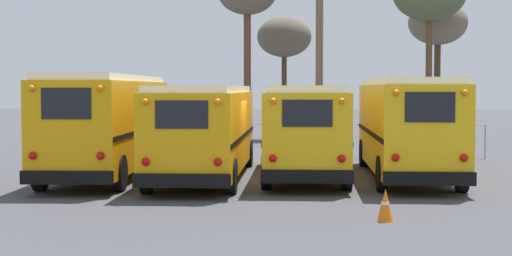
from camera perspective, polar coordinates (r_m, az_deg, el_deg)
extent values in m
plane|color=#424247|center=(25.46, -0.02, -3.62)|extent=(160.00, 160.00, 0.00)
cube|color=#E5A00C|center=(26.07, -10.71, 0.32)|extent=(2.85, 10.05, 2.75)
cube|color=white|center=(26.05, -10.74, 3.57)|extent=(2.64, 9.65, 0.20)
cube|color=black|center=(21.31, -13.60, -3.52)|extent=(2.46, 0.31, 0.36)
cube|color=black|center=(21.20, -13.64, 1.74)|extent=(1.32, 0.09, 0.83)
sphere|color=red|center=(21.50, -15.94, -1.95)|extent=(0.22, 0.22, 0.22)
sphere|color=orange|center=(21.42, -16.01, 2.79)|extent=(0.18, 0.18, 0.18)
sphere|color=red|center=(21.02, -11.25, -2.00)|extent=(0.22, 0.22, 0.22)
sphere|color=orange|center=(20.94, -11.30, 2.85)|extent=(0.18, 0.18, 0.18)
cube|color=black|center=(26.37, -13.28, -0.13)|extent=(0.46, 9.75, 0.14)
cube|color=black|center=(25.85, -8.07, -0.14)|extent=(0.46, 9.75, 0.14)
cylinder|color=black|center=(29.98, -11.26, -1.68)|extent=(0.33, 1.05, 1.04)
cylinder|color=black|center=(29.55, -7.01, -1.72)|extent=(0.33, 1.05, 1.04)
cylinder|color=black|center=(22.90, -15.42, -3.16)|extent=(0.33, 1.05, 1.04)
cylinder|color=black|center=(22.34, -9.90, -3.25)|extent=(0.33, 1.05, 1.04)
cube|color=#E5A00C|center=(25.21, -3.73, -0.13)|extent=(2.72, 10.19, 2.42)
cube|color=white|center=(25.18, -3.74, 2.85)|extent=(2.51, 9.78, 0.20)
cube|color=black|center=(20.26, -5.42, -3.83)|extent=(2.54, 0.26, 0.36)
cube|color=black|center=(20.15, -5.44, 0.98)|extent=(1.37, 0.06, 0.73)
sphere|color=red|center=(20.35, -8.03, -2.44)|extent=(0.22, 0.22, 0.22)
sphere|color=orange|center=(20.27, -8.07, 1.89)|extent=(0.18, 0.18, 0.18)
sphere|color=red|center=(20.08, -2.80, -2.49)|extent=(0.22, 0.22, 0.22)
sphere|color=orange|center=(19.99, -2.81, 1.91)|extent=(0.18, 0.18, 0.18)
cube|color=black|center=(25.40, -6.54, -0.54)|extent=(0.25, 9.93, 0.14)
cube|color=black|center=(25.11, -0.88, -0.56)|extent=(0.25, 9.93, 0.14)
cylinder|color=black|center=(29.16, -5.12, -1.82)|extent=(0.30, 0.99, 0.99)
cylinder|color=black|center=(28.92, -0.55, -1.84)|extent=(0.30, 0.99, 0.99)
cylinder|color=black|center=(21.77, -7.94, -3.46)|extent=(0.30, 0.99, 0.99)
cylinder|color=black|center=(21.45, -1.81, -3.53)|extent=(0.30, 0.99, 0.99)
cube|color=yellow|center=(25.69, 3.65, -0.06)|extent=(2.63, 9.43, 2.42)
cube|color=white|center=(25.66, 3.66, 2.86)|extent=(2.42, 9.05, 0.20)
cube|color=black|center=(21.06, 3.74, -3.54)|extent=(2.50, 0.25, 0.36)
cube|color=black|center=(20.96, 3.75, 1.07)|extent=(1.35, 0.06, 0.73)
sphere|color=red|center=(21.01, 1.24, -2.22)|extent=(0.22, 0.22, 0.22)
sphere|color=orange|center=(20.93, 1.24, 1.97)|extent=(0.18, 0.18, 0.18)
sphere|color=red|center=(21.03, 6.24, -2.23)|extent=(0.22, 0.22, 0.22)
sphere|color=orange|center=(20.95, 6.27, 1.95)|extent=(0.18, 0.18, 0.18)
cube|color=black|center=(25.72, 0.90, -0.46)|extent=(0.20, 9.20, 0.14)
cube|color=black|center=(25.74, 6.40, -0.47)|extent=(0.20, 9.20, 0.14)
cylinder|color=black|center=(29.17, 1.35, -1.78)|extent=(0.30, 1.02, 1.01)
cylinder|color=black|center=(29.18, 5.84, -1.79)|extent=(0.30, 1.02, 1.01)
cylinder|color=black|center=(22.41, 0.78, -3.22)|extent=(0.30, 1.02, 1.01)
cylinder|color=black|center=(22.43, 6.63, -3.23)|extent=(0.30, 1.02, 1.01)
cube|color=yellow|center=(25.72, 10.86, 0.15)|extent=(2.48, 9.60, 2.65)
cube|color=white|center=(25.69, 10.89, 3.32)|extent=(2.29, 9.21, 0.20)
cube|color=black|center=(21.05, 12.49, -3.61)|extent=(2.41, 0.23, 0.36)
cube|color=black|center=(20.94, 12.54, 1.49)|extent=(1.30, 0.05, 0.79)
sphere|color=red|center=(20.87, 10.11, -2.13)|extent=(0.22, 0.22, 0.22)
sphere|color=orange|center=(20.78, 10.15, 2.54)|extent=(0.18, 0.18, 0.18)
sphere|color=red|center=(21.14, 14.88, -2.12)|extent=(0.22, 0.22, 0.22)
sphere|color=orange|center=(21.06, 14.94, 2.49)|extent=(0.18, 0.18, 0.18)
cube|color=black|center=(25.61, 8.21, -0.29)|extent=(0.14, 9.38, 0.14)
cube|color=black|center=(25.91, 13.47, -0.30)|extent=(0.14, 9.38, 0.14)
cylinder|color=black|center=(29.15, 7.83, -1.81)|extent=(0.29, 1.01, 1.01)
cylinder|color=black|center=(29.39, 12.11, -1.81)|extent=(0.29, 1.01, 1.01)
cylinder|color=black|center=(22.24, 9.15, -3.31)|extent=(0.29, 1.01, 1.01)
cylinder|color=black|center=(22.55, 14.73, -3.28)|extent=(0.29, 1.01, 1.01)
cylinder|color=brown|center=(36.28, 4.63, 4.84)|extent=(0.34, 0.34, 8.22)
cylinder|color=brown|center=(40.29, -0.64, 3.75)|extent=(0.37, 0.37, 6.94)
cylinder|color=#473323|center=(41.57, 13.03, 2.60)|extent=(0.33, 0.33, 5.41)
ellipsoid|color=#6B6051|center=(41.70, 13.09, 7.46)|extent=(3.02, 3.02, 2.27)
cylinder|color=#473323|center=(44.32, 2.06, 2.38)|extent=(0.29, 0.29, 4.93)
ellipsoid|color=#5B5447|center=(44.41, 2.07, 6.65)|extent=(3.06, 3.06, 2.30)
cylinder|color=brown|center=(38.45, 12.45, 3.34)|extent=(0.31, 0.31, 6.43)
cylinder|color=#939399|center=(34.31, -13.96, -0.83)|extent=(0.06, 0.06, 1.40)
cylinder|color=#939399|center=(33.61, -9.87, -0.86)|extent=(0.06, 0.06, 1.40)
cylinder|color=#939399|center=(33.08, -5.62, -0.89)|extent=(0.06, 0.06, 1.40)
cylinder|color=#939399|center=(32.74, -1.26, -0.92)|extent=(0.06, 0.06, 1.40)
cylinder|color=#939399|center=(32.59, 3.17, -0.94)|extent=(0.06, 0.06, 1.40)
cylinder|color=#939399|center=(32.64, 7.61, -0.96)|extent=(0.06, 0.06, 1.40)
cylinder|color=#939399|center=(32.88, 12.01, -0.97)|extent=(0.06, 0.06, 1.40)
cylinder|color=#939399|center=(33.31, 16.33, -0.97)|extent=(0.06, 0.06, 1.40)
cylinder|color=#939399|center=(32.60, 0.95, 0.30)|extent=(17.69, 0.04, 0.04)
cone|color=orange|center=(17.37, 9.39, -5.55)|extent=(0.36, 0.36, 0.72)
cylinder|color=white|center=(17.37, 9.39, -5.44)|extent=(0.17, 0.17, 0.07)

